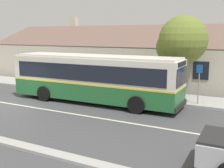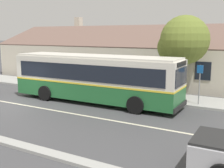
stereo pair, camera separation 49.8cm
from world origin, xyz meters
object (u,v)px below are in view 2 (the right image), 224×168
object	(u,v)px
bench_by_building	(61,80)
street_tree_primary	(182,42)
bus_stop_sign	(200,80)
transit_bus	(95,77)

from	to	relation	value
bench_by_building	street_tree_primary	xyz separation A→B (m)	(9.83, 0.81, 3.28)
bench_by_building	bus_stop_sign	xyz separation A→B (m)	(11.50, -1.00, 1.07)
transit_bus	street_tree_primary	size ratio (longest dim) A/B	2.02
transit_bus	bus_stop_sign	distance (m)	6.47
bench_by_building	bus_stop_sign	bearing A→B (deg)	-4.98
bench_by_building	street_tree_primary	size ratio (longest dim) A/B	0.29
bench_by_building	transit_bus	bearing A→B (deg)	-29.95
transit_bus	bus_stop_sign	world-z (taller)	transit_bus
street_tree_primary	bus_stop_sign	world-z (taller)	street_tree_primary
bus_stop_sign	transit_bus	bearing A→B (deg)	-161.15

